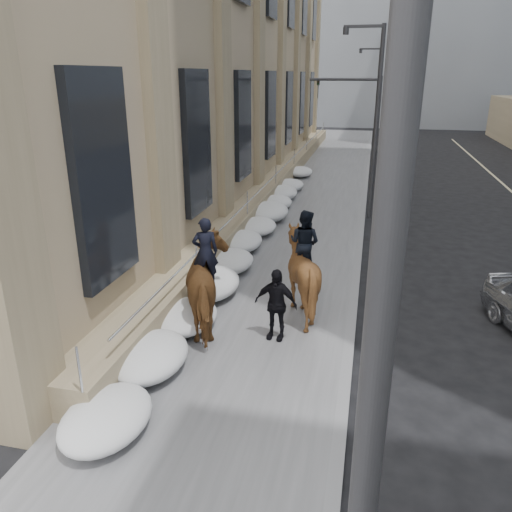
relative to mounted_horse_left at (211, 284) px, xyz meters
The scene contains 14 objects.
ground 2.64m from the mounted_horse_left, 70.21° to the right, with size 140.00×140.00×0.00m, color black.
sidewalk 7.97m from the mounted_horse_left, 84.31° to the left, with size 5.00×80.00×0.12m, color #545456.
curb 8.63m from the mounted_horse_left, 66.53° to the left, with size 0.24×80.00×0.12m, color slate.
limestone_building 19.87m from the mounted_horse_left, 104.12° to the left, with size 6.10×44.00×18.00m.
bg_building_mid 59.41m from the mounted_horse_left, 85.28° to the left, with size 30.00×12.00×28.00m, color slate.
bg_building_far 70.57m from the mounted_horse_left, 94.28° to the left, with size 24.00×12.00×20.00m, color gray.
streetlight_near 9.48m from the mounted_horse_left, 66.69° to the right, with size 1.71×0.24×8.00m.
streetlight_mid 12.78m from the mounted_horse_left, 73.43° to the left, with size 1.71×0.24×8.00m.
streetlight_far 32.20m from the mounted_horse_left, 83.69° to the left, with size 1.71×0.24×8.00m.
traffic_signal 20.22m from the mounted_horse_left, 81.81° to the left, with size 4.10×0.22×6.00m.
snow_bank 6.03m from the mounted_horse_left, 96.16° to the left, with size 1.70×18.10×0.76m.
mounted_horse_left is the anchor object (origin of this frame).
mounted_horse_right 2.42m from the mounted_horse_left, 33.27° to the left, with size 2.36×2.49×2.76m.
pedestrian 1.68m from the mounted_horse_left, ahead, with size 1.04×0.43×1.77m, color black.
Camera 1 is at (2.78, -8.47, 6.10)m, focal length 35.00 mm.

